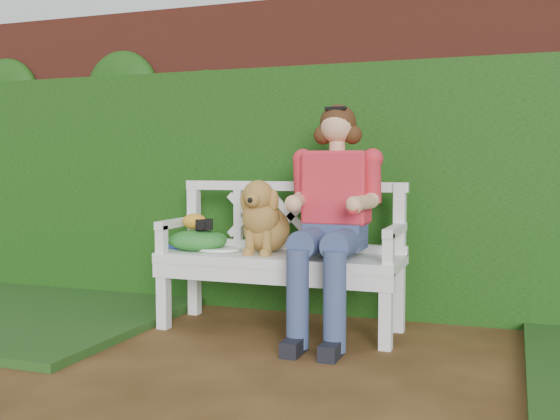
% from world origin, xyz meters
% --- Properties ---
extents(ground, '(60.00, 60.00, 0.00)m').
position_xyz_m(ground, '(0.00, 0.00, 0.00)').
color(ground, '#39240F').
extents(brick_wall, '(10.00, 0.30, 2.20)m').
position_xyz_m(brick_wall, '(0.00, 1.90, 1.10)').
color(brick_wall, maroon).
rests_on(brick_wall, ground).
extents(ivy_hedge, '(10.00, 0.18, 1.70)m').
position_xyz_m(ivy_hedge, '(0.00, 1.68, 0.85)').
color(ivy_hedge, '#255817').
rests_on(ivy_hedge, ground).
extents(garden_bench, '(1.62, 0.71, 0.48)m').
position_xyz_m(garden_bench, '(-0.33, 1.09, 0.24)').
color(garden_bench, white).
rests_on(garden_bench, ground).
extents(seated_woman, '(0.78, 0.91, 1.36)m').
position_xyz_m(seated_woman, '(0.02, 1.07, 0.68)').
color(seated_woman, '#E24768').
rests_on(seated_woman, ground).
extents(dog, '(0.37, 0.46, 0.46)m').
position_xyz_m(dog, '(-0.43, 1.09, 0.71)').
color(dog, '#AE6A3F').
rests_on(dog, garden_bench).
extents(tennis_racket, '(0.56, 0.27, 0.03)m').
position_xyz_m(tennis_racket, '(-0.76, 1.06, 0.49)').
color(tennis_racket, silver).
rests_on(tennis_racket, garden_bench).
extents(green_bag, '(0.41, 0.33, 0.13)m').
position_xyz_m(green_bag, '(-0.88, 1.06, 0.55)').
color(green_bag, '#19852F').
rests_on(green_bag, garden_bench).
extents(camera_item, '(0.13, 0.11, 0.07)m').
position_xyz_m(camera_item, '(-0.83, 1.06, 0.65)').
color(camera_item, black).
rests_on(camera_item, green_bag).
extents(baseball_glove, '(0.17, 0.13, 0.10)m').
position_xyz_m(baseball_glove, '(-0.91, 1.07, 0.66)').
color(baseball_glove, orange).
rests_on(baseball_glove, green_bag).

